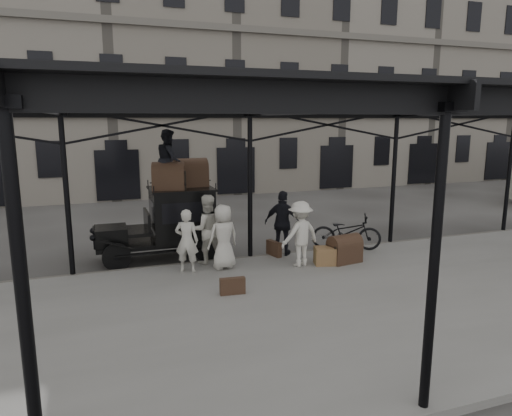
% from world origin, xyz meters
% --- Properties ---
extents(ground, '(120.00, 120.00, 0.00)m').
position_xyz_m(ground, '(0.00, 0.00, 0.00)').
color(ground, '#383533').
rests_on(ground, ground).
extents(platform, '(28.00, 8.00, 0.15)m').
position_xyz_m(platform, '(0.00, -2.00, 0.07)').
color(platform, slate).
rests_on(platform, ground).
extents(canopy, '(22.50, 9.00, 4.74)m').
position_xyz_m(canopy, '(0.00, -1.72, 4.60)').
color(canopy, black).
rests_on(canopy, ground).
extents(building_frontage, '(64.00, 8.00, 14.00)m').
position_xyz_m(building_frontage, '(0.00, 18.00, 7.00)').
color(building_frontage, slate).
rests_on(building_frontage, ground).
extents(taxi, '(3.65, 1.55, 2.18)m').
position_xyz_m(taxi, '(-2.17, 3.06, 1.20)').
color(taxi, black).
rests_on(taxi, ground).
extents(porter_left, '(0.74, 0.63, 1.73)m').
position_xyz_m(porter_left, '(-2.07, 1.20, 1.01)').
color(porter_left, beige).
rests_on(porter_left, platform).
extents(porter_midleft, '(0.97, 0.76, 1.99)m').
position_xyz_m(porter_midleft, '(-1.38, 1.80, 1.14)').
color(porter_midleft, beige).
rests_on(porter_midleft, platform).
extents(porter_centre, '(0.98, 0.75, 1.79)m').
position_xyz_m(porter_centre, '(-1.06, 1.17, 1.05)').
color(porter_centre, beige).
rests_on(porter_centre, platform).
extents(porter_official, '(1.19, 1.11, 1.97)m').
position_xyz_m(porter_official, '(0.98, 1.80, 1.13)').
color(porter_official, black).
rests_on(porter_official, platform).
extents(porter_right, '(1.32, 0.95, 1.84)m').
position_xyz_m(porter_right, '(1.03, 0.68, 1.07)').
color(porter_right, beige).
rests_on(porter_right, platform).
extents(bicycle, '(2.27, 1.64, 1.13)m').
position_xyz_m(bicycle, '(3.12, 1.70, 0.72)').
color(bicycle, black).
rests_on(bicycle, platform).
extents(porter_roof, '(0.76, 0.92, 1.76)m').
position_xyz_m(porter_roof, '(-2.20, 2.96, 3.06)').
color(porter_roof, black).
rests_on(porter_roof, taxi).
extents(steamer_trunk_roof_near, '(1.03, 0.76, 0.68)m').
position_xyz_m(steamer_trunk_roof_near, '(-2.25, 2.81, 2.52)').
color(steamer_trunk_roof_near, '#453020').
rests_on(steamer_trunk_roof_near, taxi).
extents(steamer_trunk_roof_far, '(1.03, 0.68, 0.72)m').
position_xyz_m(steamer_trunk_roof_far, '(-1.50, 3.26, 2.54)').
color(steamer_trunk_roof_far, '#453020').
rests_on(steamer_trunk_roof_far, taxi).
extents(steamer_trunk_platform, '(1.01, 0.71, 0.68)m').
position_xyz_m(steamer_trunk_platform, '(2.38, 0.54, 0.49)').
color(steamer_trunk_platform, '#453020').
rests_on(steamer_trunk_platform, platform).
extents(wicker_hamper, '(0.70, 0.59, 0.50)m').
position_xyz_m(wicker_hamper, '(1.75, 0.52, 0.40)').
color(wicker_hamper, '#916443').
rests_on(wicker_hamper, platform).
extents(suitcase_upright, '(0.31, 0.62, 0.45)m').
position_xyz_m(suitcase_upright, '(0.69, 1.80, 0.38)').
color(suitcase_upright, '#453020').
rests_on(suitcase_upright, platform).
extents(suitcase_flat, '(0.61, 0.20, 0.40)m').
position_xyz_m(suitcase_flat, '(-1.38, -0.78, 0.35)').
color(suitcase_flat, '#453020').
rests_on(suitcase_flat, platform).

